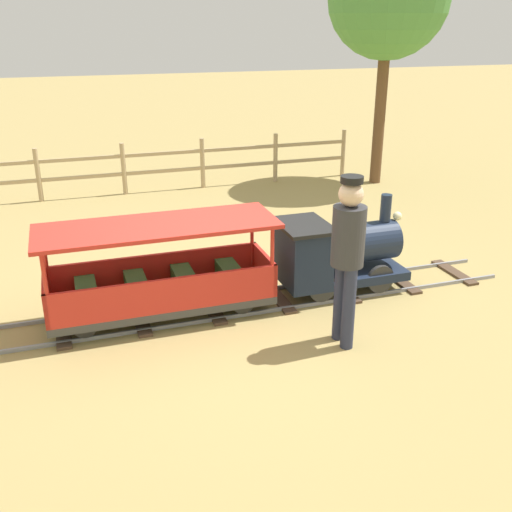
% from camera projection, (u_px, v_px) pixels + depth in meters
% --- Properties ---
extents(ground_plane, '(60.00, 60.00, 0.00)m').
position_uv_depth(ground_plane, '(231.00, 307.00, 6.30)').
color(ground_plane, '#A38C51').
extents(track, '(0.75, 6.05, 0.04)m').
position_uv_depth(track, '(246.00, 303.00, 6.34)').
color(track, gray).
rests_on(track, ground_plane).
extents(locomotive, '(0.71, 1.44, 1.04)m').
position_uv_depth(locomotive, '(335.00, 252.00, 6.47)').
color(locomotive, '#192338').
rests_on(locomotive, ground_plane).
extents(passenger_car, '(0.81, 2.35, 0.97)m').
position_uv_depth(passenger_car, '(161.00, 280.00, 5.93)').
color(passenger_car, '#3F3F3F').
rests_on(passenger_car, ground_plane).
extents(conductor_person, '(0.30, 0.30, 1.62)m').
position_uv_depth(conductor_person, '(348.00, 249.00, 5.25)').
color(conductor_person, '#282D47').
rests_on(conductor_person, ground_plane).
extents(fence_section, '(0.08, 7.13, 0.90)m').
position_uv_depth(fence_section, '(164.00, 164.00, 10.43)').
color(fence_section, tan).
rests_on(fence_section, ground_plane).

